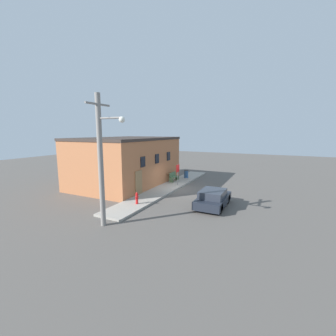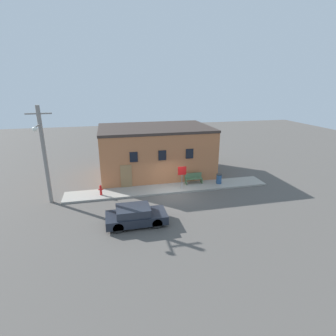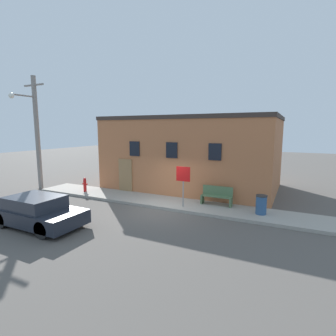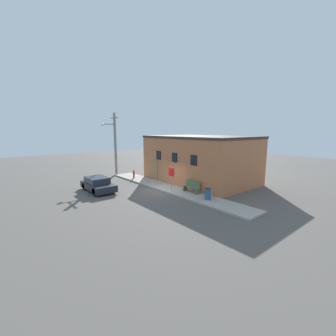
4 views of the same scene
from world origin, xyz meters
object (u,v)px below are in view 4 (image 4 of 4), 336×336
(stop_sign, at_px, (171,175))
(parked_car, at_px, (98,184))
(fire_hydrant, at_px, (134,174))
(trash_bin, at_px, (208,194))
(bench, at_px, (192,187))
(utility_pole, at_px, (115,142))

(stop_sign, distance_m, parked_car, 6.74)
(fire_hydrant, height_order, stop_sign, stop_sign)
(stop_sign, height_order, trash_bin, stop_sign)
(stop_sign, bearing_deg, fire_hydrant, 177.63)
(bench, bearing_deg, trash_bin, -13.72)
(utility_pole, xyz_separation_m, parked_car, (6.15, -4.82, -3.38))
(utility_pole, relative_size, parked_car, 1.88)
(bench, height_order, parked_car, parked_car)
(stop_sign, height_order, parked_car, stop_sign)
(fire_hydrant, distance_m, trash_bin, 10.61)
(stop_sign, xyz_separation_m, trash_bin, (3.71, 0.55, -1.01))
(fire_hydrant, bearing_deg, utility_pole, -175.31)
(fire_hydrant, bearing_deg, bench, 5.63)
(fire_hydrant, relative_size, trash_bin, 0.98)
(fire_hydrant, distance_m, bench, 8.37)
(utility_pole, bearing_deg, fire_hydrant, 4.69)
(trash_bin, height_order, utility_pole, utility_pole)
(parked_car, bearing_deg, fire_hydrant, 114.25)
(trash_bin, xyz_separation_m, utility_pole, (-14.45, -0.58, 3.40))
(bench, bearing_deg, fire_hydrant, -174.37)
(fire_hydrant, xyz_separation_m, parked_car, (2.31, -5.13, 0.03))
(trash_bin, xyz_separation_m, parked_car, (-8.29, -5.40, 0.02))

